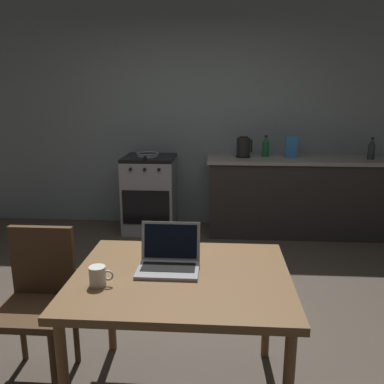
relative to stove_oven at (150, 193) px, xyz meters
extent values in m
plane|color=#473D33|center=(0.53, -2.05, -0.45)|extent=(12.00, 12.00, 0.00)
cube|color=slate|center=(0.83, 0.35, 0.92)|extent=(6.40, 0.10, 2.74)
cube|color=#282623|center=(1.77, 0.00, -0.02)|extent=(2.10, 0.60, 0.87)
cube|color=gray|center=(1.77, 0.00, 0.43)|extent=(2.16, 0.64, 0.04)
cube|color=gray|center=(0.00, 0.00, -0.02)|extent=(0.60, 0.60, 0.87)
cube|color=black|center=(0.00, 0.00, 0.43)|extent=(0.60, 0.60, 0.04)
cube|color=black|center=(0.00, -0.30, -0.09)|extent=(0.54, 0.01, 0.40)
cylinder|color=black|center=(-0.16, -0.31, 0.35)|extent=(0.04, 0.02, 0.04)
cylinder|color=black|center=(0.00, -0.31, 0.35)|extent=(0.04, 0.02, 0.04)
cylinder|color=black|center=(0.16, -0.31, 0.35)|extent=(0.04, 0.02, 0.04)
cube|color=brown|center=(0.64, -2.77, 0.26)|extent=(1.11, 0.90, 0.04)
cylinder|color=brown|center=(0.15, -2.38, -0.10)|extent=(0.05, 0.05, 0.70)
cylinder|color=brown|center=(1.14, -2.38, -0.10)|extent=(0.05, 0.05, 0.70)
cube|color=#4C331E|center=(-0.21, -2.69, -0.01)|extent=(0.40, 0.40, 0.04)
cube|color=#4C331E|center=(-0.21, -2.51, 0.22)|extent=(0.38, 0.04, 0.42)
cylinder|color=#4C331E|center=(-0.04, -2.86, -0.24)|extent=(0.04, 0.04, 0.43)
cylinder|color=#4C331E|center=(-0.38, -2.52, -0.24)|extent=(0.04, 0.04, 0.43)
cylinder|color=#4C331E|center=(-0.04, -2.52, -0.24)|extent=(0.04, 0.04, 0.43)
cube|color=#99999E|center=(0.57, -2.74, 0.29)|extent=(0.32, 0.22, 0.02)
cube|color=black|center=(0.57, -2.73, 0.30)|extent=(0.28, 0.12, 0.00)
cube|color=#99999E|center=(0.57, -2.61, 0.40)|extent=(0.32, 0.05, 0.21)
cube|color=black|center=(0.57, -2.62, 0.40)|extent=(0.29, 0.04, 0.18)
cylinder|color=black|center=(1.10, 0.00, 0.46)|extent=(0.16, 0.16, 0.02)
cylinder|color=black|center=(1.10, 0.00, 0.58)|extent=(0.15, 0.15, 0.21)
cylinder|color=black|center=(1.10, 0.00, 0.69)|extent=(0.09, 0.09, 0.02)
cube|color=black|center=(1.19, 0.00, 0.59)|extent=(0.02, 0.02, 0.15)
cylinder|color=#2D2D33|center=(2.53, -0.05, 0.54)|extent=(0.08, 0.08, 0.16)
cone|color=#2D2D33|center=(2.53, -0.05, 0.65)|extent=(0.08, 0.08, 0.06)
cylinder|color=black|center=(2.53, -0.05, 0.69)|extent=(0.03, 0.03, 0.02)
cylinder|color=gray|center=(-0.01, -0.02, 0.46)|extent=(0.25, 0.25, 0.01)
torus|color=gray|center=(-0.01, -0.02, 0.49)|extent=(0.26, 0.26, 0.02)
cylinder|color=black|center=(-0.01, -0.23, 0.47)|extent=(0.02, 0.18, 0.02)
cylinder|color=silver|center=(0.25, -2.92, 0.33)|extent=(0.08, 0.08, 0.10)
torus|color=silver|center=(0.30, -2.92, 0.34)|extent=(0.05, 0.01, 0.05)
cube|color=#3372B2|center=(1.65, 0.02, 0.58)|extent=(0.13, 0.05, 0.25)
cylinder|color=#19592D|center=(1.37, 0.08, 0.54)|extent=(0.08, 0.08, 0.16)
cone|color=#19592D|center=(1.37, 0.08, 0.65)|extent=(0.08, 0.08, 0.06)
cylinder|color=black|center=(1.37, 0.08, 0.69)|extent=(0.04, 0.04, 0.02)
camera|label=1|loc=(0.83, -4.66, 1.19)|focal=37.61mm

